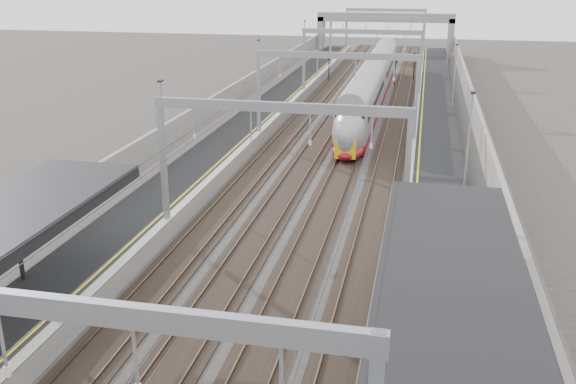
% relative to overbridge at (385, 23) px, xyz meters
% --- Properties ---
extents(platform_left, '(4.00, 120.00, 1.00)m').
position_rel_overbridge_xyz_m(platform_left, '(-8.00, -55.00, -4.81)').
color(platform_left, black).
rests_on(platform_left, ground).
extents(platform_right, '(4.00, 120.00, 1.00)m').
position_rel_overbridge_xyz_m(platform_right, '(8.00, -55.00, -4.81)').
color(platform_right, black).
rests_on(platform_right, ground).
extents(tracks, '(11.40, 140.00, 0.20)m').
position_rel_overbridge_xyz_m(tracks, '(0.00, -55.00, -5.26)').
color(tracks, black).
rests_on(tracks, ground).
extents(overhead_line, '(13.00, 140.00, 6.60)m').
position_rel_overbridge_xyz_m(overhead_line, '(0.00, -48.38, 0.83)').
color(overhead_line, gray).
rests_on(overhead_line, platform_left).
extents(overbridge, '(22.00, 2.20, 6.90)m').
position_rel_overbridge_xyz_m(overbridge, '(0.00, 0.00, 0.00)').
color(overbridge, slate).
rests_on(overbridge, ground).
extents(wall_left, '(0.30, 120.00, 3.20)m').
position_rel_overbridge_xyz_m(wall_left, '(-11.20, -55.00, -3.71)').
color(wall_left, slate).
rests_on(wall_left, ground).
extents(wall_right, '(0.30, 120.00, 3.20)m').
position_rel_overbridge_xyz_m(wall_right, '(11.20, -55.00, -3.71)').
color(wall_right, slate).
rests_on(wall_right, ground).
extents(train, '(2.49, 45.37, 3.95)m').
position_rel_overbridge_xyz_m(train, '(1.50, -41.96, -3.36)').
color(train, maroon).
rests_on(train, ground).
extents(signal_green, '(0.32, 0.32, 3.48)m').
position_rel_overbridge_xyz_m(signal_green, '(-5.20, -26.44, -2.89)').
color(signal_green, black).
rests_on(signal_green, ground).
extents(signal_red_near, '(0.32, 0.32, 3.48)m').
position_rel_overbridge_xyz_m(signal_red_near, '(3.20, -27.50, -2.89)').
color(signal_red_near, black).
rests_on(signal_red_near, ground).
extents(signal_red_far, '(0.32, 0.32, 3.48)m').
position_rel_overbridge_xyz_m(signal_red_far, '(5.40, -23.01, -2.89)').
color(signal_red_far, black).
rests_on(signal_red_far, ground).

